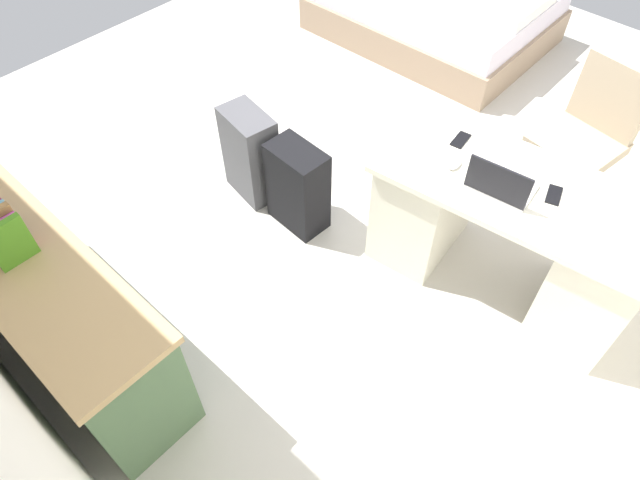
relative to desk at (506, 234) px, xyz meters
name	(u,v)px	position (x,y,z in m)	size (l,w,h in m)	color
ground_plane	(385,175)	(1.00, -0.27, -0.39)	(6.14, 6.14, 0.00)	beige
desk	(506,234)	(0.00, 0.00, 0.00)	(1.51, 0.83, 0.74)	silver
office_chair	(580,146)	(0.03, -0.91, 0.03)	(0.53, 0.53, 0.94)	black
credenza	(45,299)	(1.46, 1.92, -0.01)	(1.80, 0.48, 0.76)	#4C6B47
bed	(435,9)	(1.84, -1.99, -0.15)	(1.92, 1.43, 0.58)	gray
suitcase_black	(298,187)	(1.15, 0.44, -0.10)	(0.36, 0.22, 0.58)	black
suitcase_spare_grey	(250,155)	(1.56, 0.45, -0.08)	(0.36, 0.22, 0.62)	#4C4C51
laptop	(500,184)	(0.08, 0.11, 0.40)	(0.34, 0.26, 0.21)	#B7B7BC
computer_mouse	(454,164)	(0.34, 0.11, 0.37)	(0.06, 0.10, 0.03)	white
cell_phone_near_laptop	(554,195)	(-0.14, -0.05, 0.36)	(0.07, 0.14, 0.01)	black
cell_phone_by_mouse	(461,140)	(0.43, -0.08, 0.36)	(0.07, 0.14, 0.01)	black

